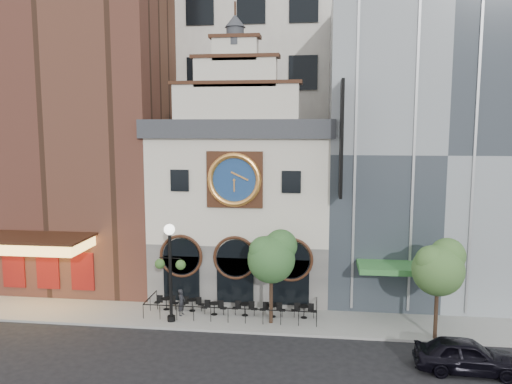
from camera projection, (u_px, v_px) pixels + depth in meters
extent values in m
plane|color=black|center=(224.00, 333.00, 28.91)|extent=(120.00, 120.00, 0.00)
cube|color=gray|center=(232.00, 316.00, 31.36)|extent=(44.00, 5.00, 0.15)
cube|color=#605E5B|center=(244.00, 261.00, 36.51)|extent=(12.00, 8.00, 4.00)
cube|color=silver|center=(244.00, 186.00, 35.80)|extent=(12.00, 8.00, 7.00)
cube|color=#2D3035|center=(244.00, 129.00, 35.27)|extent=(12.60, 8.60, 1.20)
cube|color=#381E11|center=(235.00, 180.00, 31.67)|extent=(3.60, 0.25, 3.60)
cylinder|color=navy|center=(234.00, 180.00, 31.53)|extent=(3.10, 0.12, 3.10)
torus|color=#F8A249|center=(234.00, 180.00, 31.45)|extent=(3.46, 0.36, 3.46)
cylinder|color=#2D3035|center=(235.00, 37.00, 31.00)|extent=(1.10, 1.10, 1.10)
cone|color=#2D3035|center=(235.00, 21.00, 30.88)|extent=(1.30, 1.30, 0.80)
cube|color=brown|center=(82.00, 117.00, 38.71)|extent=(14.00, 12.00, 25.00)
cube|color=#FFBF59|center=(33.00, 244.00, 32.20)|extent=(7.00, 3.40, 0.70)
cube|color=#381E11|center=(32.00, 237.00, 32.14)|extent=(7.40, 3.80, 0.15)
cube|color=maroon|center=(48.00, 270.00, 34.11)|extent=(5.60, 0.15, 2.60)
cube|color=gray|center=(427.00, 151.00, 35.86)|extent=(14.00, 12.00, 20.00)
cube|color=#387C3A|center=(396.00, 268.00, 30.00)|extent=(4.50, 2.40, 0.35)
cube|color=black|center=(341.00, 139.00, 29.63)|extent=(0.18, 1.60, 7.00)
cube|color=silver|center=(263.00, 38.00, 46.02)|extent=(20.00, 16.00, 40.00)
cylinder|color=black|center=(166.00, 299.00, 32.13)|extent=(0.68, 0.68, 0.03)
cylinder|color=black|center=(166.00, 304.00, 32.18)|extent=(0.06, 0.06, 0.72)
cylinder|color=black|center=(192.00, 300.00, 31.89)|extent=(0.68, 0.68, 0.03)
cylinder|color=black|center=(192.00, 305.00, 31.94)|extent=(0.06, 0.06, 0.72)
cylinder|color=black|center=(214.00, 303.00, 31.25)|extent=(0.68, 0.68, 0.03)
cylinder|color=black|center=(214.00, 309.00, 31.30)|extent=(0.06, 0.06, 0.72)
cylinder|color=black|center=(245.00, 304.00, 31.11)|extent=(0.68, 0.68, 0.03)
cylinder|color=black|center=(245.00, 310.00, 31.16)|extent=(0.06, 0.06, 0.72)
cylinder|color=black|center=(273.00, 305.00, 30.89)|extent=(0.68, 0.68, 0.03)
cylinder|color=black|center=(273.00, 311.00, 30.94)|extent=(0.06, 0.06, 0.72)
cylinder|color=black|center=(304.00, 306.00, 30.72)|extent=(0.68, 0.68, 0.03)
cylinder|color=black|center=(304.00, 312.00, 30.77)|extent=(0.06, 0.06, 0.72)
imported|color=black|center=(467.00, 355.00, 24.22)|extent=(5.02, 2.22, 1.68)
imported|color=black|center=(181.00, 302.00, 31.17)|extent=(0.49, 0.66, 1.67)
cylinder|color=black|center=(170.00, 278.00, 29.97)|extent=(0.20, 0.20, 5.46)
cylinder|color=black|center=(171.00, 318.00, 30.30)|extent=(0.48, 0.48, 0.33)
sphere|color=white|center=(169.00, 229.00, 29.59)|extent=(0.65, 0.65, 0.65)
sphere|color=#2E5A24|center=(160.00, 264.00, 29.98)|extent=(0.61, 0.61, 0.61)
sphere|color=#2E5A24|center=(181.00, 265.00, 29.75)|extent=(0.61, 0.61, 0.61)
cylinder|color=#382619|center=(271.00, 298.00, 29.87)|extent=(0.22, 0.22, 3.05)
sphere|color=#2A5A24|center=(271.00, 259.00, 29.56)|extent=(2.84, 2.84, 2.84)
sphere|color=#2A5A24|center=(281.00, 246.00, 29.71)|extent=(1.96, 1.96, 1.96)
sphere|color=#2A5A24|center=(264.00, 251.00, 29.33)|extent=(1.75, 1.75, 1.75)
cylinder|color=#382619|center=(436.00, 312.00, 27.64)|extent=(0.22, 0.22, 3.04)
sphere|color=#3A6427|center=(438.00, 270.00, 27.34)|extent=(2.83, 2.83, 2.83)
sphere|color=#3A6427|center=(447.00, 256.00, 27.49)|extent=(1.96, 1.96, 1.96)
sphere|color=#3A6427|center=(431.00, 261.00, 27.11)|extent=(1.74, 1.74, 1.74)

